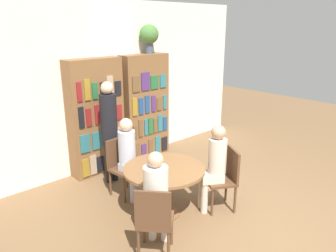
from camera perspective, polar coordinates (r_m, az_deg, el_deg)
The scene contains 13 objects.
ground_plane at distance 4.63m, azimuth 16.15°, elevation -17.47°, with size 16.00×16.00×0.00m, color brown.
wall_back at distance 6.20m, azimuth -9.25°, elevation 7.12°, with size 6.40×0.07×3.00m.
bookshelf_left at distance 5.87m, azimuth -12.43°, elevation 1.43°, with size 0.98×0.34×2.04m.
bookshelf_right at distance 6.47m, azimuth -4.02°, elevation 3.30°, with size 0.98×0.34×2.04m.
flower_vase at distance 6.36m, azimuth -3.31°, elevation 15.49°, with size 0.36×0.36×0.54m.
reading_table at distance 4.54m, azimuth -0.70°, elevation -8.79°, with size 1.12×1.12×0.72m.
chair_near_camera at distance 3.81m, azimuth -2.39°, elevation -15.82°, with size 0.56×0.56×0.91m.
chair_left_side at distance 5.17m, azimuth -8.05°, elevation -6.52°, with size 0.43×0.43×0.91m.
chair_far_side at distance 4.81m, azimuth 9.98°, elevation -8.54°, with size 0.55×0.55×0.91m.
seated_reader_left at distance 4.96m, azimuth -6.81°, elevation -4.82°, with size 0.28×0.38×1.27m.
seated_reader_right at distance 4.66m, azimuth 8.05°, elevation -6.36°, with size 0.41×0.38×1.28m.
seated_reader_back at distance 3.85m, azimuth -2.03°, elevation -11.73°, with size 0.43×0.42×1.26m.
librarian_standing at distance 5.42m, azimuth -10.25°, elevation 0.56°, with size 0.27×0.54×1.73m.
Camera 1 is at (-3.36, -1.83, 2.60)m, focal length 35.00 mm.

